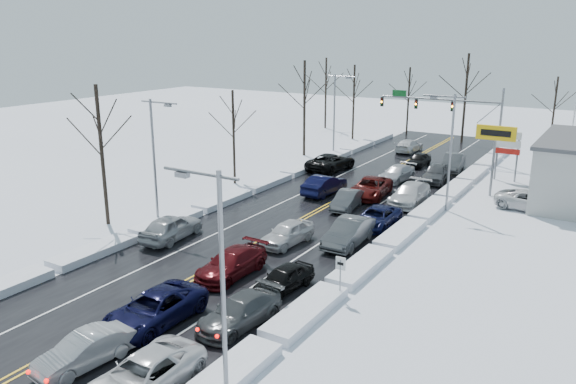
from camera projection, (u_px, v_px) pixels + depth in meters
The scene contains 42 objects.
ground at pixel (286, 228), 39.87m from camera, with size 160.00×160.00×0.00m, color silver.
road_surface at pixel (300, 220), 41.51m from camera, with size 14.00×84.00×0.01m, color black.
snow_bank_left at pixel (219, 204), 45.33m from camera, with size 1.66×72.00×0.49m, color silver.
snow_bank_right at pixel (398, 239), 37.69m from camera, with size 1.66×72.00×0.49m, color silver.
traffic_signal_mast at pixel (452, 110), 59.61m from camera, with size 13.28×0.39×8.00m.
tires_plus_sign at pixel (496, 138), 46.35m from camera, with size 3.20×0.34×6.00m.
used_vehicles_sign at pixel (508, 146), 51.74m from camera, with size 2.20×0.22×4.65m.
speed_limit_sign at pixel (340, 270), 28.74m from camera, with size 0.55×0.09×2.35m.
streetlight_se at pixel (218, 273), 19.48m from camera, with size 3.20×0.25×9.00m.
streetlight_ne at pixel (449, 143), 42.45m from camera, with size 3.20×0.25×9.00m.
streetlight_sw at pixel (156, 152), 39.31m from camera, with size 3.20×0.25×9.00m.
streetlight_nw at pixel (336, 108), 62.28m from camera, with size 3.20×0.25×9.00m.
tree_left_b at pixel (100, 128), 38.82m from camera, with size 4.00×4.00×10.00m.
tree_left_c at pixel (233, 119), 50.09m from camera, with size 3.40×3.40×8.50m.
tree_left_d at pixel (305, 90), 61.54m from camera, with size 4.20×4.20×10.50m.
tree_left_e at pixel (354, 88), 71.38m from camera, with size 3.80×3.80×9.50m.
tree_far_a at pixel (326, 79), 79.82m from camera, with size 4.00×4.00×10.00m.
tree_far_b at pixel (409, 88), 74.80m from camera, with size 3.60×3.60×9.00m.
tree_far_c at pixel (467, 81), 68.76m from camera, with size 4.40×4.40×11.00m.
tree_far_d at pixel (555, 99), 65.45m from camera, with size 3.40×3.40×8.50m.
queued_car_1 at pixel (86, 366), 23.34m from camera, with size 1.48×4.24×1.40m, color #9C9FA4.
queued_car_2 at pixel (155, 324), 26.73m from camera, with size 2.57×5.58×1.55m, color black.
queued_car_3 at pixel (232, 275), 32.05m from camera, with size 2.08×5.12×1.49m, color #45090C.
queued_car_4 at pixel (287, 244), 36.84m from camera, with size 1.79×4.45×1.51m, color silver.
queued_car_5 at pixel (347, 209), 44.22m from camera, with size 1.51×4.33×1.43m, color #45484B.
queued_car_6 at pixel (370, 196), 47.51m from camera, with size 2.64×5.73×1.59m, color #440A09.
queued_car_7 at pixel (396, 181), 52.55m from camera, with size 1.99×4.89×1.42m, color #AFB1B8.
queued_car_8 at pixel (418, 166), 58.36m from camera, with size 1.62×4.03×1.37m, color black.
queued_car_11 at pixel (240, 325), 26.61m from camera, with size 1.95×4.81×1.40m, color #3E4142.
queued_car_12 at pixel (284, 290), 30.26m from camera, with size 1.60×3.97×1.35m, color black.
queued_car_13 at pixel (349, 244), 36.75m from camera, with size 1.79×5.14×1.69m, color #44474A.
queued_car_14 at pixel (376, 227), 40.13m from camera, with size 2.29×4.97×1.38m, color black.
queued_car_15 at pixel (409, 204), 45.51m from camera, with size 2.26×5.57×1.62m, color silver.
queued_car_16 at pixel (435, 182), 52.25m from camera, with size 2.00×4.96×1.69m, color #414346.
queued_car_17 at pixel (453, 171), 56.44m from camera, with size 1.78×5.11×1.68m, color #414346.
oncoming_car_0 at pixel (324, 194), 48.22m from camera, with size 1.76×5.06×1.67m, color black.
oncoming_car_1 at pixel (331, 170), 56.65m from camera, with size 2.84×6.15×1.71m, color black.
oncoming_car_2 at pixel (408, 152), 65.38m from camera, with size 2.03×5.00×1.45m, color silver.
oncoming_car_3 at pixel (172, 239), 37.69m from camera, with size 2.02×5.02×1.71m, color #9A9DA1.
parked_car_0 at pixel (531, 210), 43.81m from camera, with size 2.51×5.45×1.51m, color silver.
parked_car_1 at pixel (576, 205), 45.15m from camera, with size 1.93×4.75×1.38m, color #3D4042.
parked_car_2 at pixel (558, 188), 50.09m from camera, with size 1.70×4.23×1.44m, color black.
Camera 1 is at (19.77, -32.05, 13.34)m, focal length 35.00 mm.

